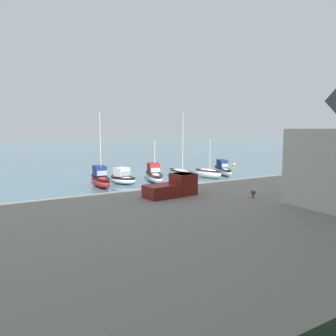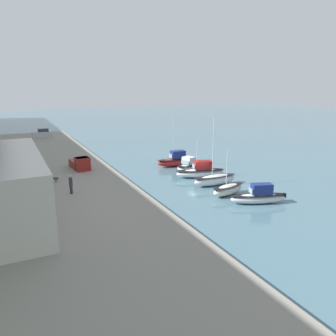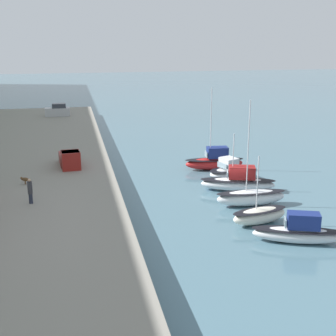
% 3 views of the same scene
% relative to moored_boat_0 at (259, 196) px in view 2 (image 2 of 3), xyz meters
% --- Properties ---
extents(ground_plane, '(320.00, 320.00, 0.00)m').
position_rel_moored_boat_0_xyz_m(ground_plane, '(12.44, 0.83, -0.87)').
color(ground_plane, slate).
extents(quay_promenade, '(101.01, 22.99, 1.67)m').
position_rel_moored_boat_0_xyz_m(quay_promenade, '(12.44, 23.90, -0.03)').
color(quay_promenade, gray).
rests_on(quay_promenade, ground_plane).
extents(moored_boat_0, '(3.87, 7.08, 2.40)m').
position_rel_moored_boat_0_xyz_m(moored_boat_0, '(0.00, 0.00, 0.00)').
color(moored_boat_0, silver).
rests_on(moored_boat_0, ground_plane).
extents(moored_boat_1, '(2.74, 5.35, 5.88)m').
position_rel_moored_boat_0_xyz_m(moored_boat_1, '(4.11, 1.46, -0.12)').
color(moored_boat_1, white).
rests_on(moored_boat_1, ground_plane).
extents(moored_boat_2, '(1.94, 6.66, 9.79)m').
position_rel_moored_boat_0_xyz_m(moored_boat_2, '(8.36, 0.55, -0.05)').
color(moored_boat_2, white).
rests_on(moored_boat_2, ground_plane).
extents(moored_boat_3, '(4.09, 7.84, 5.86)m').
position_rel_moored_boat_0_xyz_m(moored_boat_3, '(12.69, 0.18, 0.07)').
color(moored_boat_3, silver).
rests_on(moored_boat_3, ground_plane).
extents(moored_boat_4, '(3.81, 5.00, 2.20)m').
position_rel_moored_boat_0_xyz_m(moored_boat_4, '(17.32, -0.23, -0.08)').
color(moored_boat_4, silver).
rests_on(moored_boat_4, ground_plane).
extents(moored_boat_5, '(2.51, 7.07, 9.56)m').
position_rel_moored_boat_0_xyz_m(moored_boat_5, '(20.62, 0.19, 0.14)').
color(moored_boat_5, red).
rests_on(moored_boat_5, ground_plane).
extents(parked_car_0, '(1.84, 4.22, 2.16)m').
position_rel_moored_boat_0_xyz_m(parked_car_0, '(52.98, 18.55, 1.73)').
color(parked_car_0, '#B7B7BC').
rests_on(parked_car_0, quay_promenade).
extents(pickup_truck_0, '(4.88, 2.35, 1.90)m').
position_rel_moored_boat_0_xyz_m(pickup_truck_0, '(19.31, 16.74, 1.63)').
color(pickup_truck_0, maroon).
rests_on(pickup_truck_0, quay_promenade).
extents(person_on_quay, '(0.40, 0.40, 2.14)m').
position_rel_moored_boat_0_xyz_m(person_on_quay, '(8.40, 20.06, 1.91)').
color(person_on_quay, '#232838').
rests_on(person_on_quay, quay_promenade).
extents(dog_on_quay, '(0.61, 0.86, 0.68)m').
position_rel_moored_boat_0_xyz_m(dog_on_quay, '(13.98, 20.99, 1.27)').
color(dog_on_quay, brown).
rests_on(dog_on_quay, quay_promenade).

